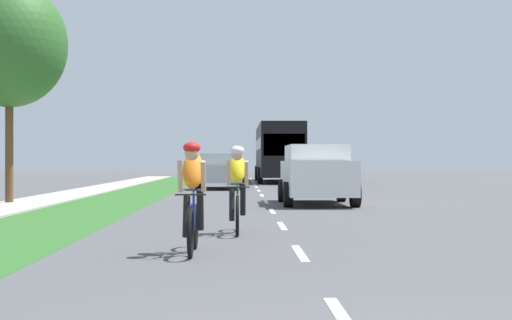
% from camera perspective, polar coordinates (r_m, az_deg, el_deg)
% --- Properties ---
extents(ground_plane, '(120.00, 120.00, 0.00)m').
position_cam_1_polar(ground_plane, '(23.64, 0.76, -3.25)').
color(ground_plane, '#4C4C4F').
extents(grass_verge, '(2.78, 70.00, 0.01)m').
position_cam_1_polar(grass_verge, '(23.97, -11.08, -3.19)').
color(grass_verge, '#2D6026').
rests_on(grass_verge, ground_plane).
extents(sidewalk_concrete, '(1.94, 70.00, 0.10)m').
position_cam_1_polar(sidewalk_concrete, '(24.48, -16.55, -3.12)').
color(sidewalk_concrete, '#B2ADA3').
rests_on(sidewalk_concrete, ground_plane).
extents(lane_markings_center, '(0.12, 53.49, 0.01)m').
position_cam_1_polar(lane_markings_center, '(27.63, 0.45, -2.78)').
color(lane_markings_center, white).
rests_on(lane_markings_center, ground_plane).
extents(cyclist_lead, '(0.42, 1.72, 1.58)m').
position_cam_1_polar(cyclist_lead, '(10.34, -4.96, -2.86)').
color(cyclist_lead, black).
rests_on(cyclist_lead, ground_plane).
extents(cyclist_trailing, '(0.42, 1.72, 1.58)m').
position_cam_1_polar(cyclist_trailing, '(13.13, -1.47, -2.26)').
color(cyclist_trailing, black).
rests_on(cyclist_trailing, ground_plane).
extents(suv_white, '(2.15, 4.70, 1.79)m').
position_cam_1_polar(suv_white, '(22.10, 4.74, -1.01)').
color(suv_white, silver).
rests_on(suv_white, ground_plane).
extents(pickup_silver, '(2.22, 5.10, 1.64)m').
position_cam_1_polar(pickup_silver, '(34.10, -2.74, -0.87)').
color(pickup_silver, '#A5A8AD').
rests_on(pickup_silver, ground_plane).
extents(bus_black, '(2.78, 11.60, 3.48)m').
position_cam_1_polar(bus_black, '(45.16, 1.77, 0.79)').
color(bus_black, black).
rests_on(bus_black, ground_plane).
extents(sedan_maroon, '(1.98, 4.30, 1.52)m').
position_cam_1_polar(sedan_maroon, '(61.81, -2.08, -0.56)').
color(sedan_maroon, maroon).
rests_on(sedan_maroon, ground_plane).
extents(street_tree_near, '(3.48, 3.48, 6.78)m').
position_cam_1_polar(street_tree_near, '(23.63, -18.73, 8.54)').
color(street_tree_near, brown).
rests_on(street_tree_near, ground_plane).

